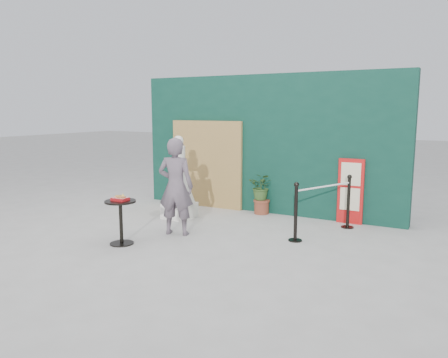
{
  "coord_description": "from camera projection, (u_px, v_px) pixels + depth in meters",
  "views": [
    {
      "loc": [
        3.74,
        -5.7,
        2.25
      ],
      "look_at": [
        0.0,
        1.2,
        1.0
      ],
      "focal_mm": 35.0,
      "sensor_mm": 36.0,
      "label": 1
    }
  ],
  "objects": [
    {
      "name": "stanchion_barrier",
      "position": [
        323.0,
        207.0,
        7.91
      ],
      "size": [
        0.84,
        1.54,
        1.03
      ],
      "color": "black",
      "rests_on": "ground"
    },
    {
      "name": "statue",
      "position": [
        179.0,
        185.0,
        9.07
      ],
      "size": [
        0.67,
        0.67,
        1.72
      ],
      "color": "silver",
      "rests_on": "ground"
    },
    {
      "name": "woman",
      "position": [
        176.0,
        186.0,
        7.84
      ],
      "size": [
        0.74,
        0.58,
        1.77
      ],
      "primitive_type": "imported",
      "rotation": [
        0.0,
        0.0,
        3.42
      ],
      "color": "slate",
      "rests_on": "ground"
    },
    {
      "name": "ground",
      "position": [
        189.0,
        250.0,
        7.06
      ],
      "size": [
        60.0,
        60.0,
        0.0
      ],
      "primitive_type": "plane",
      "color": "#ADAAA5",
      "rests_on": "ground"
    },
    {
      "name": "planter",
      "position": [
        262.0,
        190.0,
        9.46
      ],
      "size": [
        0.53,
        0.46,
        0.89
      ],
      "color": "brown",
      "rests_on": "ground"
    },
    {
      "name": "cafe_table",
      "position": [
        121.0,
        215.0,
        7.31
      ],
      "size": [
        0.52,
        0.52,
        0.75
      ],
      "color": "black",
      "rests_on": "ground"
    },
    {
      "name": "menu_board",
      "position": [
        350.0,
        191.0,
        8.63
      ],
      "size": [
        0.5,
        0.07,
        1.3
      ],
      "color": "red",
      "rests_on": "ground"
    },
    {
      "name": "bamboo_fence",
      "position": [
        207.0,
        164.0,
        10.11
      ],
      "size": [
        1.8,
        0.08,
        2.0
      ],
      "primitive_type": "cube",
      "color": "tan",
      "rests_on": "ground"
    },
    {
      "name": "back_wall",
      "position": [
        266.0,
        144.0,
        9.56
      ],
      "size": [
        6.0,
        0.3,
        3.0
      ],
      "primitive_type": "cube",
      "color": "#0B3228",
      "rests_on": "ground"
    },
    {
      "name": "food_basket",
      "position": [
        120.0,
        198.0,
        7.27
      ],
      "size": [
        0.26,
        0.19,
        0.11
      ],
      "color": "#AF1218",
      "rests_on": "cafe_table"
    }
  ]
}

